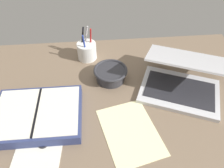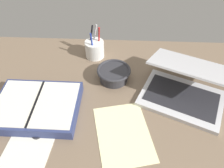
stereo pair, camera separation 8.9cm
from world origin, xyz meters
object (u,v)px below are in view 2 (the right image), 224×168
(pen_cup, at_px, (95,49))
(scissors, at_px, (40,130))
(laptop, at_px, (185,87))
(bowl, at_px, (114,74))
(planner, at_px, (37,106))

(pen_cup, distance_m, scissors, 0.49)
(laptop, bearing_deg, bowl, -172.95)
(bowl, bearing_deg, scissors, -131.88)
(laptop, distance_m, planner, 0.61)
(bowl, xyz_separation_m, planner, (-0.30, -0.20, -0.01))
(pen_cup, bearing_deg, laptop, -32.75)
(planner, bearing_deg, bowl, 33.94)
(pen_cup, height_order, scissors, pen_cup)
(laptop, relative_size, scissors, 3.21)
(scissors, bearing_deg, bowl, 11.48)
(scissors, bearing_deg, pen_cup, 34.64)
(laptop, xyz_separation_m, planner, (-0.60, -0.11, -0.03))
(bowl, bearing_deg, pen_cup, 121.44)
(bowl, distance_m, scissors, 0.39)
(laptop, height_order, pen_cup, laptop)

